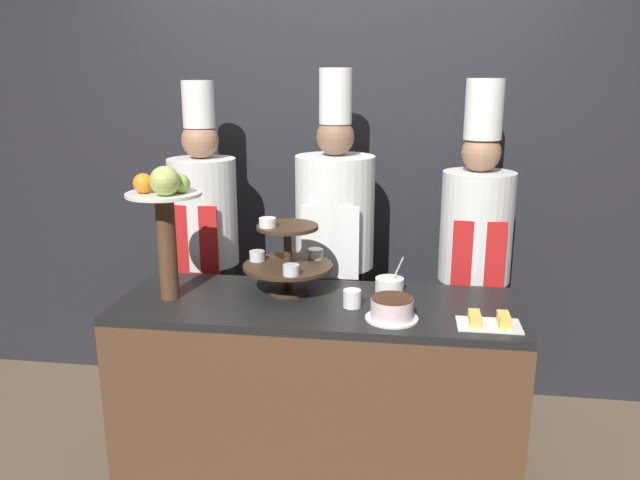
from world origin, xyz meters
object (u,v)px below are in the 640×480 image
object	(u,v)px
cake_round	(392,309)
chef_center_left	(335,242)
serving_bowl_far	(390,285)
fruit_pedestal	(165,209)
tiered_stand	(287,257)
cup_white	(352,298)
chef_center_right	(475,249)
cake_square_tray	(489,321)
chef_left	(205,238)

from	to	relation	value
cake_round	chef_center_left	xyz separation A→B (m)	(-0.32, 0.75, 0.07)
serving_bowl_far	fruit_pedestal	bearing A→B (deg)	-166.15
cake_round	chef_center_left	world-z (taller)	chef_center_left
tiered_stand	cup_white	bearing A→B (deg)	-24.40
tiered_stand	chef_center_right	xyz separation A→B (m)	(0.86, 0.49, -0.07)
cake_round	serving_bowl_far	xyz separation A→B (m)	(-0.02, 0.34, -0.01)
cake_square_tray	chef_center_left	world-z (taller)	chef_center_left
fruit_pedestal	serving_bowl_far	size ratio (longest dim) A/B	3.62
serving_bowl_far	chef_left	size ratio (longest dim) A/B	0.09
cup_white	cake_square_tray	bearing A→B (deg)	-13.46
fruit_pedestal	chef_center_left	world-z (taller)	chef_center_left
cake_round	cake_square_tray	xyz separation A→B (m)	(0.38, -0.02, -0.03)
cake_square_tray	serving_bowl_far	size ratio (longest dim) A/B	1.51
fruit_pedestal	serving_bowl_far	xyz separation A→B (m)	(0.94, 0.23, -0.37)
cake_round	cup_white	bearing A→B (deg)	145.73
chef_center_right	chef_left	bearing A→B (deg)	-180.00
tiered_stand	cup_white	distance (m)	0.36
serving_bowl_far	chef_left	world-z (taller)	chef_left
serving_bowl_far	cake_square_tray	bearing A→B (deg)	-41.45
fruit_pedestal	cup_white	size ratio (longest dim) A/B	7.73
chef_left	chef_center_left	distance (m)	0.70
cup_white	chef_center_left	distance (m)	0.65
tiered_stand	serving_bowl_far	size ratio (longest dim) A/B	2.45
fruit_pedestal	cake_square_tray	xyz separation A→B (m)	(1.34, -0.12, -0.38)
chef_left	chef_center_right	world-z (taller)	chef_center_right
tiered_stand	chef_center_left	xyz separation A→B (m)	(0.15, 0.49, -0.05)
serving_bowl_far	chef_left	distance (m)	1.08
fruit_pedestal	chef_center_right	xyz separation A→B (m)	(1.35, 0.64, -0.30)
chef_left	fruit_pedestal	bearing A→B (deg)	-85.31
tiered_stand	chef_center_right	world-z (taller)	chef_center_right
fruit_pedestal	chef_center_left	size ratio (longest dim) A/B	0.32
cake_round	cup_white	xyz separation A→B (m)	(-0.17, 0.12, -0.01)
tiered_stand	cake_square_tray	bearing A→B (deg)	-17.52
cake_round	cup_white	size ratio (longest dim) A/B	2.79
tiered_stand	cake_square_tray	world-z (taller)	tiered_stand
serving_bowl_far	chef_center_right	world-z (taller)	chef_center_right
chef_left	chef_center_left	size ratio (longest dim) A/B	0.97
cake_round	chef_left	world-z (taller)	chef_left
chef_center_right	cup_white	bearing A→B (deg)	-131.66
tiered_stand	fruit_pedestal	bearing A→B (deg)	-163.02
tiered_stand	cake_square_tray	xyz separation A→B (m)	(0.85, -0.27, -0.15)
serving_bowl_far	chef_center_left	xyz separation A→B (m)	(-0.30, 0.41, 0.08)
fruit_pedestal	chef_center_right	distance (m)	1.53
cup_white	chef_center_left	size ratio (longest dim) A/B	0.04
cup_white	cake_square_tray	world-z (taller)	cup_white
cake_round	chef_center_left	size ratio (longest dim) A/B	0.12
cake_square_tray	serving_bowl_far	bearing A→B (deg)	138.55
cake_round	fruit_pedestal	bearing A→B (deg)	173.89
cup_white	chef_center_left	world-z (taller)	chef_center_left
cake_round	tiered_stand	bearing A→B (deg)	151.84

